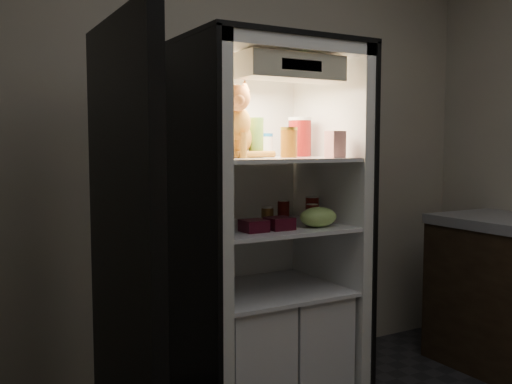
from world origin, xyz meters
TOP-DOWN VIEW (x-y plane):
  - room_shell at (0.00, 0.00)m, footprint 3.60×3.60m
  - refrigerator at (0.00, 1.38)m, footprint 0.90×0.72m
  - fridge_door at (-0.85, 1.02)m, footprint 0.08×0.87m
  - tabby_cat at (-0.17, 1.38)m, footprint 0.32×0.38m
  - parmesan_shaker at (-0.05, 1.37)m, footprint 0.08×0.08m
  - mayo_tub at (0.09, 1.50)m, footprint 0.09×0.09m
  - salsa_jar at (0.09, 1.27)m, footprint 0.09×0.09m
  - pepper_jar at (0.26, 1.42)m, footprint 0.13×0.13m
  - cream_carton at (0.26, 1.11)m, footprint 0.08×0.08m
  - soda_can_a at (0.14, 1.39)m, footprint 0.06×0.06m
  - soda_can_b at (0.29, 1.34)m, footprint 0.07×0.07m
  - soda_can_c at (0.20, 1.22)m, footprint 0.06×0.06m
  - condiment_jar at (0.04, 1.39)m, footprint 0.07×0.07m
  - grape_bag at (0.19, 1.15)m, footprint 0.20×0.15m
  - berry_box_left at (-0.17, 1.17)m, footprint 0.11×0.11m
  - berry_box_right at (-0.02, 1.18)m, footprint 0.12×0.12m

SIDE VIEW (x-z plane):
  - refrigerator at x=0.00m, z-range -0.15..1.73m
  - fridge_door at x=-0.85m, z-range -0.01..1.84m
  - berry_box_left at x=-0.17m, z-range 0.94..1.00m
  - berry_box_right at x=-0.02m, z-range 0.94..1.00m
  - condiment_jar at x=0.04m, z-range 0.94..1.03m
  - grape_bag at x=0.19m, z-range 0.94..1.04m
  - soda_can_c at x=0.20m, z-range 0.94..1.05m
  - soda_can_a at x=0.14m, z-range 0.94..1.06m
  - soda_can_b at x=0.29m, z-range 0.94..1.07m
  - mayo_tub at x=0.09m, z-range 1.29..1.42m
  - cream_carton at x=0.26m, z-range 1.29..1.42m
  - salsa_jar at x=0.09m, z-range 1.29..1.44m
  - parmesan_shaker at x=-0.05m, z-range 1.29..1.49m
  - pepper_jar at x=0.26m, z-range 1.29..1.50m
  - tabby_cat at x=-0.17m, z-range 1.24..1.63m
  - room_shell at x=0.00m, z-range -0.18..3.42m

